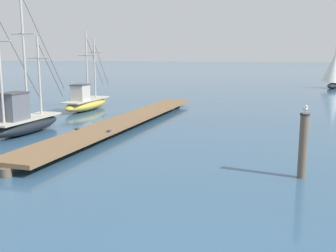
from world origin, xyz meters
The scene contains 6 objects.
floating_dock centered at (-6.96, 14.77, 0.36)m, with size 2.59×18.98×0.53m.
fishing_boat_0 centered at (-12.01, 19.80, 0.58)m, with size 1.53×6.26×5.37m.
fishing_boat_1 centered at (-11.08, 11.56, 0.68)m, with size 1.61×6.04×7.07m.
mooring_piling centered at (1.63, 7.91, 1.06)m, with size 0.30×0.30×2.05m.
perched_seagull centered at (1.63, 7.92, 2.20)m, with size 0.17×0.38×0.26m.
distant_sailboat centered at (6.71, 43.76, 2.17)m, with size 3.02×4.49×4.79m.
Camera 1 is at (0.84, -4.66, 3.83)m, focal length 42.07 mm.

